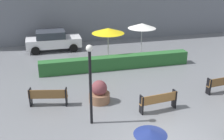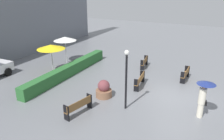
{
  "view_description": "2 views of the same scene",
  "coord_description": "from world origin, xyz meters",
  "px_view_note": "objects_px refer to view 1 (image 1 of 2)",
  "views": [
    {
      "loc": [
        -4.35,
        -7.94,
        6.53
      ],
      "look_at": [
        -1.04,
        5.01,
        1.29
      ],
      "focal_mm": 44.3,
      "sensor_mm": 36.0,
      "label": 1
    },
    {
      "loc": [
        -13.3,
        -2.15,
        6.73
      ],
      "look_at": [
        -0.35,
        4.32,
        1.28
      ],
      "focal_mm": 35.98,
      "sensor_mm": 36.0,
      "label": 2
    }
  ],
  "objects_px": {
    "bench_far_left": "(48,96)",
    "planter_pot": "(99,93)",
    "lamp_post": "(90,77)",
    "parked_car": "(53,40)",
    "bench_far_right": "(221,83)",
    "bench_mid_center": "(159,101)",
    "patio_umbrella_white": "(142,26)",
    "patio_umbrella_yellow": "(108,31)"
  },
  "relations": [
    {
      "from": "bench_mid_center",
      "to": "patio_umbrella_yellow",
      "type": "distance_m",
      "value": 7.5
    },
    {
      "from": "bench_far_right",
      "to": "bench_far_left",
      "type": "height_order",
      "value": "same"
    },
    {
      "from": "bench_far_left",
      "to": "planter_pot",
      "type": "bearing_deg",
      "value": -5.12
    },
    {
      "from": "bench_far_left",
      "to": "planter_pot",
      "type": "height_order",
      "value": "planter_pot"
    },
    {
      "from": "patio_umbrella_yellow",
      "to": "patio_umbrella_white",
      "type": "relative_size",
      "value": 0.98
    },
    {
      "from": "patio_umbrella_yellow",
      "to": "bench_far_left",
      "type": "bearing_deg",
      "value": -128.03
    },
    {
      "from": "patio_umbrella_yellow",
      "to": "patio_umbrella_white",
      "type": "distance_m",
      "value": 2.76
    },
    {
      "from": "lamp_post",
      "to": "patio_umbrella_yellow",
      "type": "height_order",
      "value": "lamp_post"
    },
    {
      "from": "bench_mid_center",
      "to": "parked_car",
      "type": "relative_size",
      "value": 0.44
    },
    {
      "from": "patio_umbrella_yellow",
      "to": "planter_pot",
      "type": "bearing_deg",
      "value": -107.8
    },
    {
      "from": "planter_pot",
      "to": "lamp_post",
      "type": "relative_size",
      "value": 0.32
    },
    {
      "from": "patio_umbrella_yellow",
      "to": "parked_car",
      "type": "relative_size",
      "value": 0.57
    },
    {
      "from": "parked_car",
      "to": "bench_mid_center",
      "type": "bearing_deg",
      "value": -68.97
    },
    {
      "from": "planter_pot",
      "to": "patio_umbrella_yellow",
      "type": "distance_m",
      "value": 6.26
    },
    {
      "from": "bench_far_right",
      "to": "bench_mid_center",
      "type": "bearing_deg",
      "value": -165.63
    },
    {
      "from": "bench_mid_center",
      "to": "lamp_post",
      "type": "distance_m",
      "value": 3.64
    },
    {
      "from": "patio_umbrella_yellow",
      "to": "patio_umbrella_white",
      "type": "height_order",
      "value": "patio_umbrella_white"
    },
    {
      "from": "bench_mid_center",
      "to": "planter_pot",
      "type": "relative_size",
      "value": 1.63
    },
    {
      "from": "patio_umbrella_white",
      "to": "parked_car",
      "type": "height_order",
      "value": "patio_umbrella_white"
    },
    {
      "from": "parked_car",
      "to": "patio_umbrella_yellow",
      "type": "bearing_deg",
      "value": -45.95
    },
    {
      "from": "bench_far_right",
      "to": "planter_pot",
      "type": "height_order",
      "value": "planter_pot"
    },
    {
      "from": "bench_far_left",
      "to": "lamp_post",
      "type": "height_order",
      "value": "lamp_post"
    },
    {
      "from": "planter_pot",
      "to": "patio_umbrella_white",
      "type": "distance_m",
      "value": 8.03
    },
    {
      "from": "bench_mid_center",
      "to": "planter_pot",
      "type": "height_order",
      "value": "planter_pot"
    },
    {
      "from": "bench_mid_center",
      "to": "patio_umbrella_yellow",
      "type": "xyz_separation_m",
      "value": [
        -0.65,
        7.28,
        1.67
      ]
    },
    {
      "from": "bench_mid_center",
      "to": "parked_car",
      "type": "height_order",
      "value": "parked_car"
    },
    {
      "from": "planter_pot",
      "to": "bench_far_right",
      "type": "bearing_deg",
      "value": -4.74
    },
    {
      "from": "bench_far_left",
      "to": "patio_umbrella_white",
      "type": "relative_size",
      "value": 0.77
    },
    {
      "from": "bench_far_right",
      "to": "patio_umbrella_white",
      "type": "relative_size",
      "value": 0.66
    },
    {
      "from": "bench_far_right",
      "to": "patio_umbrella_yellow",
      "type": "distance_m",
      "value": 7.97
    },
    {
      "from": "lamp_post",
      "to": "bench_far_left",
      "type": "bearing_deg",
      "value": 130.03
    },
    {
      "from": "patio_umbrella_white",
      "to": "parked_car",
      "type": "distance_m",
      "value": 7.07
    },
    {
      "from": "bench_far_left",
      "to": "lamp_post",
      "type": "distance_m",
      "value": 3.17
    },
    {
      "from": "lamp_post",
      "to": "parked_car",
      "type": "xyz_separation_m",
      "value": [
        -0.99,
        11.25,
        -1.38
      ]
    },
    {
      "from": "bench_far_right",
      "to": "patio_umbrella_white",
      "type": "bearing_deg",
      "value": 105.76
    },
    {
      "from": "bench_mid_center",
      "to": "patio_umbrella_white",
      "type": "relative_size",
      "value": 0.77
    },
    {
      "from": "lamp_post",
      "to": "parked_car",
      "type": "bearing_deg",
      "value": 95.03
    },
    {
      "from": "bench_mid_center",
      "to": "patio_umbrella_white",
      "type": "distance_m",
      "value": 8.39
    },
    {
      "from": "patio_umbrella_yellow",
      "to": "parked_car",
      "type": "bearing_deg",
      "value": 134.05
    },
    {
      "from": "bench_mid_center",
      "to": "lamp_post",
      "type": "height_order",
      "value": "lamp_post"
    },
    {
      "from": "bench_far_right",
      "to": "planter_pot",
      "type": "relative_size",
      "value": 1.4
    },
    {
      "from": "bench_far_right",
      "to": "planter_pot",
      "type": "xyz_separation_m",
      "value": [
        -6.47,
        0.54,
        -0.03
      ]
    }
  ]
}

